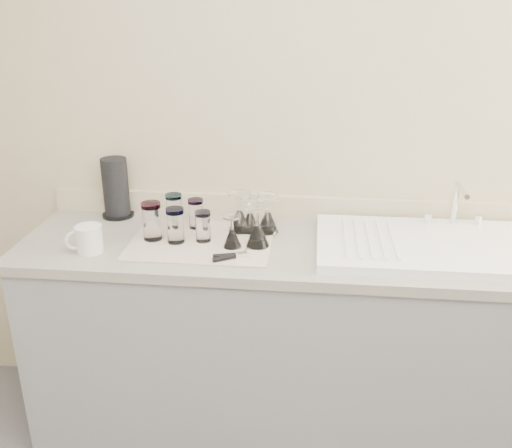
# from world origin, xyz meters

# --- Properties ---
(room_envelope) EXTENTS (3.54, 3.50, 2.52)m
(room_envelope) POSITION_xyz_m (0.00, 0.00, 1.56)
(room_envelope) COLOR #54545A
(room_envelope) RESTS_ON ground
(counter_unit) EXTENTS (2.06, 0.62, 0.90)m
(counter_unit) POSITION_xyz_m (0.00, 1.20, 0.45)
(counter_unit) COLOR slate
(counter_unit) RESTS_ON ground
(sink_unit) EXTENTS (0.82, 0.50, 0.22)m
(sink_unit) POSITION_xyz_m (0.55, 1.20, 0.92)
(sink_unit) COLOR white
(sink_unit) RESTS_ON counter_unit
(dish_towel) EXTENTS (0.55, 0.42, 0.01)m
(dish_towel) POSITION_xyz_m (-0.31, 1.18, 0.90)
(dish_towel) COLOR beige
(dish_towel) RESTS_ON counter_unit
(tumbler_cyan) EXTENTS (0.07, 0.07, 0.14)m
(tumbler_cyan) POSITION_xyz_m (-0.45, 1.33, 0.98)
(tumbler_cyan) COLOR white
(tumbler_cyan) RESTS_ON dish_towel
(tumbler_purple) EXTENTS (0.06, 0.06, 0.12)m
(tumbler_purple) POSITION_xyz_m (-0.36, 1.31, 0.97)
(tumbler_purple) COLOR white
(tumbler_purple) RESTS_ON dish_towel
(tumbler_magenta) EXTENTS (0.08, 0.08, 0.15)m
(tumbler_magenta) POSITION_xyz_m (-0.51, 1.18, 0.98)
(tumbler_magenta) COLOR white
(tumbler_magenta) RESTS_ON dish_towel
(tumbler_blue) EXTENTS (0.07, 0.07, 0.14)m
(tumbler_blue) POSITION_xyz_m (-0.41, 1.16, 0.98)
(tumbler_blue) COLOR white
(tumbler_blue) RESTS_ON dish_towel
(tumbler_lavender) EXTENTS (0.06, 0.06, 0.12)m
(tumbler_lavender) POSITION_xyz_m (-0.30, 1.18, 0.97)
(tumbler_lavender) COLOR white
(tumbler_lavender) RESTS_ON dish_towel
(goblet_back_left) EXTENTS (0.09, 0.09, 0.16)m
(goblet_back_left) POSITION_xyz_m (-0.18, 1.30, 0.96)
(goblet_back_left) COLOR white
(goblet_back_left) RESTS_ON dish_towel
(goblet_back_right) EXTENTS (0.09, 0.09, 0.16)m
(goblet_back_right) POSITION_xyz_m (-0.06, 1.30, 0.96)
(goblet_back_right) COLOR white
(goblet_back_right) RESTS_ON dish_towel
(goblet_front_left) EXTENTS (0.07, 0.07, 0.13)m
(goblet_front_left) POSITION_xyz_m (-0.18, 1.14, 0.95)
(goblet_front_left) COLOR white
(goblet_front_left) RESTS_ON dish_towel
(goblet_front_right) EXTENTS (0.09, 0.09, 0.16)m
(goblet_front_right) POSITION_xyz_m (-0.09, 1.16, 0.96)
(goblet_front_right) COLOR white
(goblet_front_right) RESTS_ON dish_towel
(goblet_extra) EXTENTS (0.08, 0.08, 0.15)m
(goblet_extra) POSITION_xyz_m (-0.13, 1.30, 0.96)
(goblet_extra) COLOR white
(goblet_extra) RESTS_ON dish_towel
(can_opener) EXTENTS (0.14, 0.09, 0.02)m
(can_opener) POSITION_xyz_m (-0.17, 1.03, 0.92)
(can_opener) COLOR silver
(can_opener) RESTS_ON dish_towel
(white_mug) EXTENTS (0.15, 0.13, 0.10)m
(white_mug) POSITION_xyz_m (-0.72, 1.05, 0.95)
(white_mug) COLOR silver
(white_mug) RESTS_ON counter_unit
(paper_towel_roll) EXTENTS (0.14, 0.14, 0.26)m
(paper_towel_roll) POSITION_xyz_m (-0.73, 1.43, 1.03)
(paper_towel_roll) COLOR black
(paper_towel_roll) RESTS_ON counter_unit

